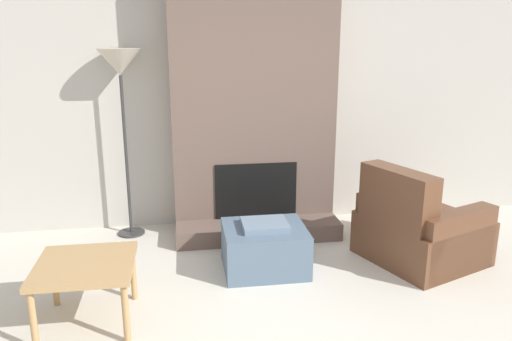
{
  "coord_description": "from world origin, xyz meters",
  "views": [
    {
      "loc": [
        -0.69,
        -2.28,
        1.88
      ],
      "look_at": [
        0.0,
        2.26,
        0.63
      ],
      "focal_mm": 35.0,
      "sensor_mm": 36.0,
      "label": 1
    }
  ],
  "objects_px": {
    "armchair": "(416,231)",
    "floor_lamp_left": "(120,71)",
    "ottoman": "(265,247)",
    "side_table": "(85,270)"
  },
  "relations": [
    {
      "from": "ottoman",
      "to": "floor_lamp_left",
      "type": "distance_m",
      "value": 2.04
    },
    {
      "from": "armchair",
      "to": "floor_lamp_left",
      "type": "bearing_deg",
      "value": 46.98
    },
    {
      "from": "side_table",
      "to": "ottoman",
      "type": "bearing_deg",
      "value": 25.21
    },
    {
      "from": "ottoman",
      "to": "floor_lamp_left",
      "type": "bearing_deg",
      "value": 141.02
    },
    {
      "from": "armchair",
      "to": "side_table",
      "type": "xyz_separation_m",
      "value": [
        -2.61,
        -0.59,
        0.12
      ]
    },
    {
      "from": "ottoman",
      "to": "side_table",
      "type": "distance_m",
      "value": 1.46
    },
    {
      "from": "ottoman",
      "to": "armchair",
      "type": "distance_m",
      "value": 1.31
    },
    {
      "from": "side_table",
      "to": "armchair",
      "type": "bearing_deg",
      "value": 12.63
    },
    {
      "from": "ottoman",
      "to": "floor_lamp_left",
      "type": "relative_size",
      "value": 0.38
    },
    {
      "from": "armchair",
      "to": "floor_lamp_left",
      "type": "height_order",
      "value": "floor_lamp_left"
    }
  ]
}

